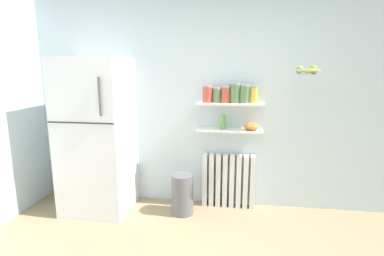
% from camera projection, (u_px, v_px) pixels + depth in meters
% --- Properties ---
extents(back_wall, '(7.04, 0.10, 2.60)m').
position_uv_depth(back_wall, '(210.00, 101.00, 3.65)').
color(back_wall, silver).
rests_on(back_wall, ground_plane).
extents(refrigerator, '(0.76, 0.74, 1.82)m').
position_uv_depth(refrigerator, '(97.00, 136.00, 3.52)').
color(refrigerator, silver).
rests_on(refrigerator, ground_plane).
extents(radiator, '(0.64, 0.12, 0.66)m').
position_uv_depth(radiator, '(228.00, 181.00, 3.68)').
color(radiator, white).
rests_on(radiator, ground_plane).
extents(wall_shelf_lower, '(0.78, 0.22, 0.02)m').
position_uv_depth(wall_shelf_lower, '(230.00, 130.00, 3.52)').
color(wall_shelf_lower, white).
extents(wall_shelf_upper, '(0.78, 0.22, 0.02)m').
position_uv_depth(wall_shelf_upper, '(230.00, 104.00, 3.46)').
color(wall_shelf_upper, white).
extents(storage_jar_0, '(0.12, 0.12, 0.20)m').
position_uv_depth(storage_jar_0, '(208.00, 94.00, 3.47)').
color(storage_jar_0, '#C64C38').
rests_on(storage_jar_0, wall_shelf_upper).
extents(storage_jar_1, '(0.10, 0.10, 0.17)m').
position_uv_depth(storage_jar_1, '(217.00, 95.00, 3.46)').
color(storage_jar_1, '#5B7F4C').
rests_on(storage_jar_1, wall_shelf_upper).
extents(storage_jar_2, '(0.11, 0.11, 0.19)m').
position_uv_depth(storage_jar_2, '(226.00, 95.00, 3.44)').
color(storage_jar_2, '#C64C38').
rests_on(storage_jar_2, wall_shelf_upper).
extents(storage_jar_3, '(0.12, 0.12, 0.23)m').
position_uv_depth(storage_jar_3, '(235.00, 93.00, 3.43)').
color(storage_jar_3, '#5B7F4C').
rests_on(storage_jar_3, wall_shelf_upper).
extents(storage_jar_4, '(0.12, 0.12, 0.21)m').
position_uv_depth(storage_jar_4, '(245.00, 94.00, 3.41)').
color(storage_jar_4, '#5B7F4C').
rests_on(storage_jar_4, wall_shelf_upper).
extents(storage_jar_5, '(0.08, 0.08, 0.19)m').
position_uv_depth(storage_jar_5, '(254.00, 95.00, 3.40)').
color(storage_jar_5, yellow).
rests_on(storage_jar_5, wall_shelf_upper).
extents(vase, '(0.07, 0.07, 0.16)m').
position_uv_depth(vase, '(223.00, 122.00, 3.51)').
color(vase, '#66A84C').
rests_on(vase, wall_shelf_lower).
extents(shelf_bowl, '(0.18, 0.18, 0.08)m').
position_uv_depth(shelf_bowl, '(252.00, 127.00, 3.47)').
color(shelf_bowl, orange).
rests_on(shelf_bowl, wall_shelf_lower).
extents(trash_bin, '(0.26, 0.26, 0.48)m').
position_uv_depth(trash_bin, '(182.00, 194.00, 3.50)').
color(trash_bin, slate).
rests_on(trash_bin, ground_plane).
extents(hanging_fruit_basket, '(0.29, 0.29, 0.10)m').
position_uv_depth(hanging_fruit_basket, '(307.00, 71.00, 3.01)').
color(hanging_fruit_basket, '#B2B2B7').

